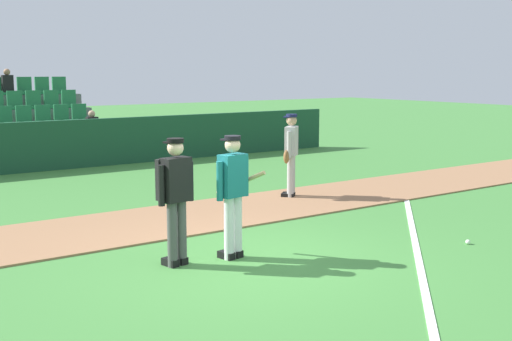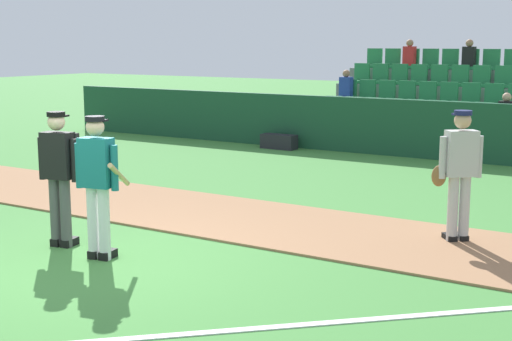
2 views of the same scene
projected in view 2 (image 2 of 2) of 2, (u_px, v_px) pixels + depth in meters
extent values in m
plane|color=#42843A|center=(85.00, 263.00, 8.87)|extent=(80.00, 80.00, 0.00)
cube|color=#9E704C|center=(221.00, 215.00, 11.25)|extent=(28.00, 2.42, 0.03)
cube|color=white|center=(278.00, 327.00, 6.88)|extent=(8.69, 8.42, 0.01)
cube|color=#19472D|center=(398.00, 128.00, 17.12)|extent=(20.00, 0.16, 1.33)
cube|color=slate|center=(430.00, 139.00, 19.12)|extent=(5.55, 3.80, 0.30)
cube|color=slate|center=(413.00, 130.00, 18.00)|extent=(5.45, 0.85, 0.40)
cube|color=#237542|center=(330.00, 116.00, 19.03)|extent=(0.44, 0.40, 0.08)
cube|color=#237542|center=(334.00, 105.00, 19.17)|extent=(0.44, 0.08, 0.50)
cube|color=#237542|center=(350.00, 117.00, 18.74)|extent=(0.44, 0.40, 0.08)
cube|color=#237542|center=(354.00, 106.00, 18.88)|extent=(0.44, 0.08, 0.50)
cube|color=#237542|center=(370.00, 118.00, 18.45)|extent=(0.44, 0.40, 0.08)
cube|color=#237542|center=(374.00, 107.00, 18.59)|extent=(0.44, 0.08, 0.50)
cube|color=#237542|center=(391.00, 119.00, 18.16)|extent=(0.44, 0.40, 0.08)
cube|color=#237542|center=(394.00, 108.00, 18.30)|extent=(0.44, 0.08, 0.50)
cube|color=#237542|center=(412.00, 121.00, 17.87)|extent=(0.44, 0.40, 0.08)
cube|color=#237542|center=(415.00, 110.00, 18.01)|extent=(0.44, 0.08, 0.50)
cube|color=#237542|center=(434.00, 122.00, 17.58)|extent=(0.44, 0.40, 0.08)
cube|color=#237542|center=(437.00, 111.00, 17.72)|extent=(0.44, 0.08, 0.50)
cube|color=#237542|center=(457.00, 123.00, 17.30)|extent=(0.44, 0.40, 0.08)
cube|color=#237542|center=(460.00, 112.00, 17.44)|extent=(0.44, 0.08, 0.50)
cube|color=#237542|center=(480.00, 125.00, 17.01)|extent=(0.44, 0.40, 0.08)
cube|color=#237542|center=(483.00, 113.00, 17.15)|extent=(0.44, 0.08, 0.50)
cube|color=#237542|center=(505.00, 126.00, 16.72)|extent=(0.44, 0.40, 0.08)
cube|color=#237542|center=(508.00, 114.00, 16.86)|extent=(0.44, 0.08, 0.50)
cube|color=black|center=(506.00, 113.00, 16.71)|extent=(0.32, 0.22, 0.52)
sphere|color=tan|center=(507.00, 97.00, 16.65)|extent=(0.20, 0.20, 0.20)
cube|color=slate|center=(426.00, 111.00, 18.64)|extent=(5.45, 0.85, 0.40)
cube|color=#237542|center=(345.00, 98.00, 19.67)|extent=(0.44, 0.40, 0.08)
cube|color=#237542|center=(349.00, 88.00, 19.81)|extent=(0.44, 0.08, 0.50)
cube|color=#263F99|center=(346.00, 87.00, 19.66)|extent=(0.32, 0.22, 0.52)
sphere|color=#9E7051|center=(346.00, 74.00, 19.60)|extent=(0.20, 0.20, 0.20)
cube|color=#237542|center=(364.00, 99.00, 19.38)|extent=(0.44, 0.40, 0.08)
cube|color=#237542|center=(368.00, 89.00, 19.52)|extent=(0.44, 0.08, 0.50)
cube|color=#237542|center=(384.00, 100.00, 19.09)|extent=(0.44, 0.40, 0.08)
cube|color=#237542|center=(387.00, 90.00, 19.23)|extent=(0.44, 0.08, 0.50)
cube|color=#237542|center=(404.00, 101.00, 18.80)|extent=(0.44, 0.40, 0.08)
cube|color=#237542|center=(407.00, 90.00, 18.94)|extent=(0.44, 0.08, 0.50)
cube|color=#237542|center=(425.00, 102.00, 18.51)|extent=(0.44, 0.40, 0.08)
cube|color=#237542|center=(428.00, 91.00, 18.65)|extent=(0.44, 0.08, 0.50)
cube|color=#237542|center=(446.00, 103.00, 18.22)|extent=(0.44, 0.40, 0.08)
cube|color=#237542|center=(449.00, 92.00, 18.36)|extent=(0.44, 0.08, 0.50)
cube|color=#237542|center=(468.00, 104.00, 17.93)|extent=(0.44, 0.40, 0.08)
cube|color=#237542|center=(471.00, 93.00, 18.08)|extent=(0.44, 0.08, 0.50)
cube|color=#237542|center=(491.00, 105.00, 17.65)|extent=(0.44, 0.40, 0.08)
cube|color=#237542|center=(494.00, 94.00, 17.79)|extent=(0.44, 0.08, 0.50)
cube|color=slate|center=(437.00, 93.00, 19.28)|extent=(5.45, 0.85, 0.40)
cube|color=#237542|center=(359.00, 82.00, 20.31)|extent=(0.44, 0.40, 0.08)
cube|color=#237542|center=(362.00, 72.00, 20.45)|extent=(0.44, 0.08, 0.50)
cube|color=#237542|center=(377.00, 82.00, 20.02)|extent=(0.44, 0.40, 0.08)
cube|color=#237542|center=(381.00, 73.00, 20.16)|extent=(0.44, 0.08, 0.50)
cube|color=#237542|center=(396.00, 83.00, 19.73)|extent=(0.44, 0.40, 0.08)
cube|color=#237542|center=(400.00, 73.00, 19.87)|extent=(0.44, 0.08, 0.50)
cube|color=#237542|center=(416.00, 83.00, 19.44)|extent=(0.44, 0.40, 0.08)
cube|color=#237542|center=(419.00, 74.00, 19.58)|extent=(0.44, 0.08, 0.50)
cube|color=#237542|center=(436.00, 84.00, 19.15)|extent=(0.44, 0.40, 0.08)
cube|color=#237542|center=(440.00, 74.00, 19.29)|extent=(0.44, 0.08, 0.50)
cube|color=#237542|center=(457.00, 85.00, 18.86)|extent=(0.44, 0.40, 0.08)
cube|color=#237542|center=(460.00, 75.00, 19.00)|extent=(0.44, 0.08, 0.50)
cube|color=#237542|center=(479.00, 85.00, 18.57)|extent=(0.44, 0.40, 0.08)
cube|color=#237542|center=(482.00, 75.00, 18.71)|extent=(0.44, 0.08, 0.50)
cube|color=#237542|center=(501.00, 86.00, 18.29)|extent=(0.44, 0.40, 0.08)
cube|color=#237542|center=(504.00, 76.00, 18.43)|extent=(0.44, 0.08, 0.50)
cube|color=slate|center=(448.00, 77.00, 19.92)|extent=(5.45, 0.85, 0.40)
cube|color=#237542|center=(371.00, 66.00, 20.95)|extent=(0.44, 0.40, 0.08)
cube|color=#237542|center=(375.00, 57.00, 21.09)|extent=(0.44, 0.08, 0.50)
cube|color=#237542|center=(390.00, 67.00, 20.66)|extent=(0.44, 0.40, 0.08)
cube|color=#237542|center=(393.00, 57.00, 20.80)|extent=(0.44, 0.08, 0.50)
cube|color=#237542|center=(408.00, 67.00, 20.37)|extent=(0.44, 0.40, 0.08)
cube|color=#237542|center=(411.00, 58.00, 20.51)|extent=(0.44, 0.08, 0.50)
cube|color=red|center=(409.00, 56.00, 20.36)|extent=(0.32, 0.22, 0.52)
sphere|color=#9E7051|center=(410.00, 43.00, 20.30)|extent=(0.20, 0.20, 0.20)
cube|color=#237542|center=(428.00, 67.00, 20.08)|extent=(0.44, 0.40, 0.08)
cube|color=#237542|center=(431.00, 58.00, 20.22)|extent=(0.44, 0.08, 0.50)
cube|color=#237542|center=(447.00, 68.00, 19.79)|extent=(0.44, 0.40, 0.08)
cube|color=#237542|center=(450.00, 58.00, 19.93)|extent=(0.44, 0.08, 0.50)
cube|color=#237542|center=(468.00, 68.00, 19.50)|extent=(0.44, 0.40, 0.08)
cube|color=#237542|center=(471.00, 58.00, 19.64)|extent=(0.44, 0.08, 0.50)
cube|color=black|center=(469.00, 56.00, 19.49)|extent=(0.32, 0.22, 0.52)
sphere|color=#9E7051|center=(470.00, 43.00, 19.43)|extent=(0.20, 0.20, 0.20)
cube|color=#237542|center=(489.00, 68.00, 19.21)|extent=(0.44, 0.40, 0.08)
cube|color=#237542|center=(492.00, 59.00, 19.35)|extent=(0.44, 0.08, 0.50)
cube|color=#237542|center=(510.00, 69.00, 18.92)|extent=(0.44, 0.40, 0.08)
cylinder|color=white|center=(93.00, 223.00, 9.01)|extent=(0.14, 0.14, 0.90)
cylinder|color=white|center=(104.00, 224.00, 8.95)|extent=(0.14, 0.14, 0.90)
cube|color=black|center=(97.00, 253.00, 9.13)|extent=(0.17, 0.28, 0.10)
cube|color=black|center=(108.00, 254.00, 9.07)|extent=(0.17, 0.28, 0.10)
cube|color=#197075|center=(96.00, 163.00, 8.85)|extent=(0.43, 0.29, 0.60)
cylinder|color=#197075|center=(79.00, 165.00, 8.95)|extent=(0.09, 0.09, 0.55)
cylinder|color=#197075|center=(114.00, 168.00, 8.77)|extent=(0.09, 0.09, 0.55)
sphere|color=beige|center=(95.00, 127.00, 8.77)|extent=(0.22, 0.22, 0.22)
cylinder|color=black|center=(95.00, 119.00, 8.76)|extent=(0.23, 0.23, 0.06)
cube|color=black|center=(100.00, 120.00, 8.85)|extent=(0.20, 0.15, 0.02)
cylinder|color=tan|center=(119.00, 175.00, 8.87)|extent=(0.42, 0.73, 0.41)
cylinder|color=#4C4C4C|center=(55.00, 212.00, 9.56)|extent=(0.14, 0.14, 0.90)
cylinder|color=#4C4C4C|center=(66.00, 213.00, 9.50)|extent=(0.14, 0.14, 0.90)
cube|color=black|center=(60.00, 241.00, 9.69)|extent=(0.17, 0.28, 0.10)
cube|color=black|center=(70.00, 242.00, 9.63)|extent=(0.17, 0.28, 0.10)
cube|color=black|center=(58.00, 155.00, 9.40)|extent=(0.43, 0.29, 0.60)
cylinder|color=black|center=(42.00, 158.00, 9.50)|extent=(0.09, 0.09, 0.55)
cylinder|color=black|center=(74.00, 160.00, 9.32)|extent=(0.09, 0.09, 0.55)
sphere|color=beige|center=(56.00, 122.00, 9.33)|extent=(0.22, 0.22, 0.22)
cylinder|color=black|center=(56.00, 114.00, 9.31)|extent=(0.23, 0.23, 0.06)
cube|color=black|center=(61.00, 116.00, 9.41)|extent=(0.20, 0.15, 0.02)
cube|color=black|center=(64.00, 154.00, 9.52)|extent=(0.45, 0.16, 0.56)
cylinder|color=#B2B2B2|center=(453.00, 210.00, 9.70)|extent=(0.14, 0.14, 0.90)
cylinder|color=#B2B2B2|center=(464.00, 209.00, 9.72)|extent=(0.14, 0.14, 0.90)
cube|color=black|center=(449.00, 238.00, 9.83)|extent=(0.26, 0.28, 0.10)
cube|color=black|center=(461.00, 238.00, 9.85)|extent=(0.26, 0.28, 0.10)
cube|color=#B2B2B2|center=(461.00, 153.00, 9.58)|extent=(0.45, 0.43, 0.60)
cylinder|color=#B2B2B2|center=(443.00, 158.00, 9.55)|extent=(0.09, 0.09, 0.55)
cylinder|color=#B2B2B2|center=(479.00, 157.00, 9.63)|extent=(0.09, 0.09, 0.55)
sphere|color=tan|center=(463.00, 120.00, 9.51)|extent=(0.22, 0.22, 0.22)
cylinder|color=#191E4C|center=(463.00, 113.00, 9.49)|extent=(0.23, 0.23, 0.06)
cube|color=#191E4C|center=(460.00, 114.00, 9.59)|extent=(0.21, 0.21, 0.02)
ellipsoid|color=brown|center=(439.00, 176.00, 9.64)|extent=(0.23, 0.22, 0.28)
cube|color=#232328|center=(279.00, 142.00, 18.37)|extent=(0.90, 0.36, 0.36)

